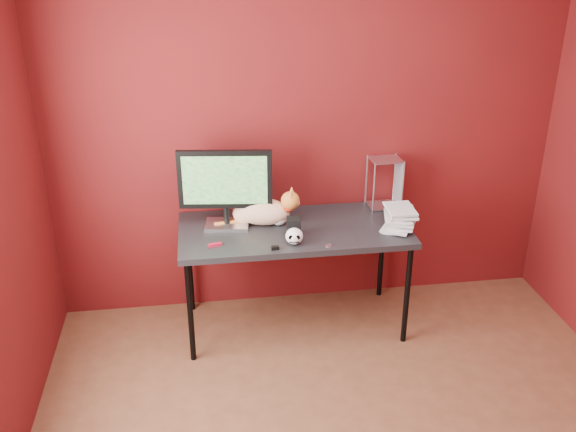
{
  "coord_description": "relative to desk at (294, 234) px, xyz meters",
  "views": [
    {
      "loc": [
        -0.73,
        -2.37,
        2.55
      ],
      "look_at": [
        -0.22,
        1.15,
        0.94
      ],
      "focal_mm": 40.0,
      "sensor_mm": 36.0,
      "label": 1
    }
  ],
  "objects": [
    {
      "name": "speaker",
      "position": [
        -0.02,
        -0.13,
        0.11
      ],
      "size": [
        0.11,
        0.11,
        0.13
      ],
      "rotation": [
        0.0,
        0.0,
        -0.12
      ],
      "color": "black",
      "rests_on": "desk"
    },
    {
      "name": "pocket_knife",
      "position": [
        -0.52,
        -0.19,
        0.06
      ],
      "size": [
        0.09,
        0.04,
        0.02
      ],
      "primitive_type": "cube",
      "rotation": [
        0.0,
        0.0,
        0.26
      ],
      "color": "#B10D28",
      "rests_on": "desk"
    },
    {
      "name": "book_stack",
      "position": [
        0.6,
        -0.05,
        0.77
      ],
      "size": [
        0.28,
        0.3,
        1.44
      ],
      "rotation": [
        0.0,
        0.0,
        -0.34
      ],
      "color": "beige",
      "rests_on": "desk"
    },
    {
      "name": "black_gadget",
      "position": [
        -0.16,
        -0.29,
        0.06
      ],
      "size": [
        0.05,
        0.03,
        0.02
      ],
      "primitive_type": "cube",
      "rotation": [
        0.0,
        0.0,
        0.05
      ],
      "color": "black",
      "rests_on": "desk"
    },
    {
      "name": "monitor",
      "position": [
        -0.43,
        0.09,
        0.34
      ],
      "size": [
        0.6,
        0.23,
        0.52
      ],
      "rotation": [
        0.0,
        0.0,
        -0.13
      ],
      "color": "silver",
      "rests_on": "desk"
    },
    {
      "name": "skull_mug",
      "position": [
        -0.04,
        -0.24,
        0.11
      ],
      "size": [
        0.11,
        0.11,
        0.1
      ],
      "rotation": [
        0.0,
        0.0,
        -0.15
      ],
      "color": "white",
      "rests_on": "desk"
    },
    {
      "name": "room",
      "position": [
        0.15,
        -1.37,
        0.75
      ],
      "size": [
        3.52,
        3.52,
        2.61
      ],
      "color": "brown",
      "rests_on": "ground"
    },
    {
      "name": "washer",
      "position": [
        0.17,
        -0.29,
        0.05
      ],
      "size": [
        0.04,
        0.04,
        0.0
      ],
      "primitive_type": "cylinder",
      "color": "silver",
      "rests_on": "desk"
    },
    {
      "name": "wire_rack",
      "position": [
        0.67,
        0.25,
        0.23
      ],
      "size": [
        0.22,
        0.18,
        0.36
      ],
      "rotation": [
        0.0,
        0.0,
        0.05
      ],
      "color": "silver",
      "rests_on": "desk"
    },
    {
      "name": "desk",
      "position": [
        0.0,
        0.0,
        0.0
      ],
      "size": [
        1.5,
        0.7,
        0.75
      ],
      "color": "black",
      "rests_on": "ground"
    },
    {
      "name": "cat",
      "position": [
        -0.2,
        0.09,
        0.14
      ],
      "size": [
        0.56,
        0.29,
        0.26
      ],
      "rotation": [
        0.0,
        0.0,
        -0.28
      ],
      "color": "#D3672C",
      "rests_on": "desk"
    }
  ]
}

